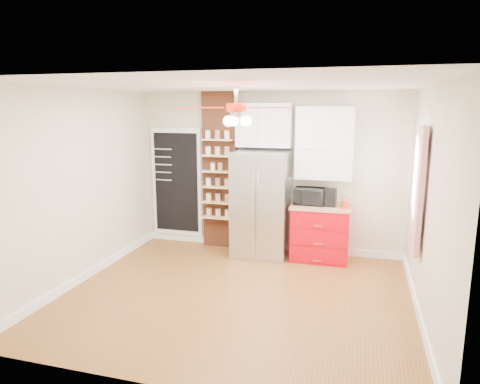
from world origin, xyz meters
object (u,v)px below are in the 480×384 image
(ceiling_fan, at_px, (236,108))
(coffee_maker, at_px, (331,197))
(canister_left, at_px, (345,205))
(red_cabinet, at_px, (320,232))
(pantry_jar_oats, at_px, (213,167))
(toaster_oven, at_px, (309,196))
(fridge, at_px, (261,204))

(ceiling_fan, distance_m, coffee_maker, 2.41)
(canister_left, bearing_deg, red_cabinet, 158.23)
(red_cabinet, distance_m, pantry_jar_oats, 2.10)
(toaster_oven, distance_m, canister_left, 0.59)
(coffee_maker, bearing_deg, fridge, -174.59)
(ceiling_fan, xyz_separation_m, canister_left, (1.29, 1.53, -1.46))
(ceiling_fan, bearing_deg, red_cabinet, 61.29)
(coffee_maker, bearing_deg, pantry_jar_oats, -179.00)
(toaster_oven, bearing_deg, pantry_jar_oats, 179.06)
(red_cabinet, height_order, toaster_oven, toaster_oven)
(fridge, relative_size, coffee_maker, 6.22)
(ceiling_fan, distance_m, pantry_jar_oats, 2.22)
(fridge, distance_m, coffee_maker, 1.13)
(fridge, bearing_deg, red_cabinet, 2.95)
(fridge, distance_m, pantry_jar_oats, 1.05)
(fridge, xyz_separation_m, pantry_jar_oats, (-0.88, 0.13, 0.56))
(coffee_maker, relative_size, pantry_jar_oats, 2.25)
(fridge, xyz_separation_m, canister_left, (1.34, -0.10, 0.09))
(ceiling_fan, height_order, coffee_maker, ceiling_fan)
(red_cabinet, bearing_deg, ceiling_fan, -118.71)
(fridge, relative_size, canister_left, 13.07)
(toaster_oven, distance_m, coffee_maker, 0.34)
(ceiling_fan, bearing_deg, canister_left, 49.91)
(fridge, distance_m, canister_left, 1.35)
(toaster_oven, bearing_deg, canister_left, -15.64)
(ceiling_fan, height_order, toaster_oven, ceiling_fan)
(toaster_oven, bearing_deg, ceiling_fan, -112.03)
(red_cabinet, distance_m, canister_left, 0.65)
(red_cabinet, relative_size, canister_left, 7.02)
(toaster_oven, height_order, coffee_maker, coffee_maker)
(ceiling_fan, height_order, canister_left, ceiling_fan)
(red_cabinet, bearing_deg, toaster_oven, 173.66)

